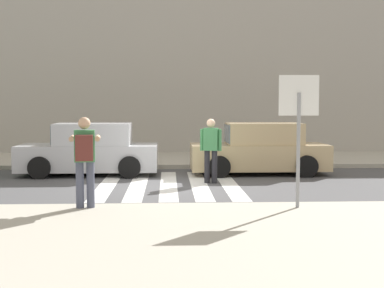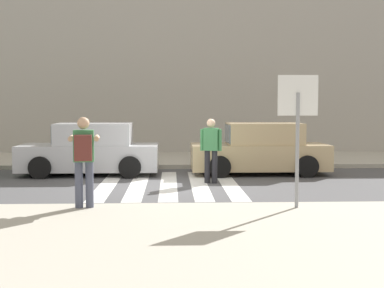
{
  "view_description": "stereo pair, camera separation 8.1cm",
  "coord_description": "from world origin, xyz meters",
  "px_view_note": "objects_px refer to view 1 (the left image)",
  "views": [
    {
      "loc": [
        -0.01,
        -13.75,
        2.09
      ],
      "look_at": [
        0.6,
        -0.2,
        1.1
      ],
      "focal_mm": 50.0,
      "sensor_mm": 36.0,
      "label": 1
    },
    {
      "loc": [
        0.07,
        -13.75,
        2.09
      ],
      "look_at": [
        0.6,
        -0.2,
        1.1
      ],
      "focal_mm": 50.0,
      "sensor_mm": 36.0,
      "label": 2
    }
  ],
  "objects_px": {
    "pedestrian_crossing": "(211,147)",
    "parked_car_tan": "(260,150)",
    "stop_sign": "(299,111)",
    "parked_car_silver": "(90,151)",
    "photographer_with_backpack": "(85,154)"
  },
  "relations": [
    {
      "from": "pedestrian_crossing",
      "to": "photographer_with_backpack",
      "type": "bearing_deg",
      "value": -123.66
    },
    {
      "from": "photographer_with_backpack",
      "to": "parked_car_silver",
      "type": "bearing_deg",
      "value": 97.26
    },
    {
      "from": "pedestrian_crossing",
      "to": "parked_car_tan",
      "type": "bearing_deg",
      "value": 48.49
    },
    {
      "from": "parked_car_silver",
      "to": "parked_car_tan",
      "type": "height_order",
      "value": "same"
    },
    {
      "from": "stop_sign",
      "to": "parked_car_tan",
      "type": "xyz_separation_m",
      "value": [
        0.32,
        6.06,
        -1.24
      ]
    },
    {
      "from": "pedestrian_crossing",
      "to": "parked_car_tan",
      "type": "distance_m",
      "value": 2.49
    },
    {
      "from": "photographer_with_backpack",
      "to": "parked_car_silver",
      "type": "distance_m",
      "value": 6.0
    },
    {
      "from": "parked_car_silver",
      "to": "stop_sign",
      "type": "bearing_deg",
      "value": -51.66
    },
    {
      "from": "parked_car_tan",
      "to": "stop_sign",
      "type": "bearing_deg",
      "value": -93.02
    },
    {
      "from": "pedestrian_crossing",
      "to": "parked_car_tan",
      "type": "relative_size",
      "value": 0.42
    },
    {
      "from": "stop_sign",
      "to": "photographer_with_backpack",
      "type": "distance_m",
      "value": 4.12
    },
    {
      "from": "stop_sign",
      "to": "pedestrian_crossing",
      "type": "height_order",
      "value": "stop_sign"
    },
    {
      "from": "stop_sign",
      "to": "parked_car_silver",
      "type": "xyz_separation_m",
      "value": [
        -4.8,
        6.06,
        -1.24
      ]
    },
    {
      "from": "parked_car_tan",
      "to": "parked_car_silver",
      "type": "bearing_deg",
      "value": 180.0
    },
    {
      "from": "pedestrian_crossing",
      "to": "parked_car_tan",
      "type": "height_order",
      "value": "pedestrian_crossing"
    }
  ]
}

